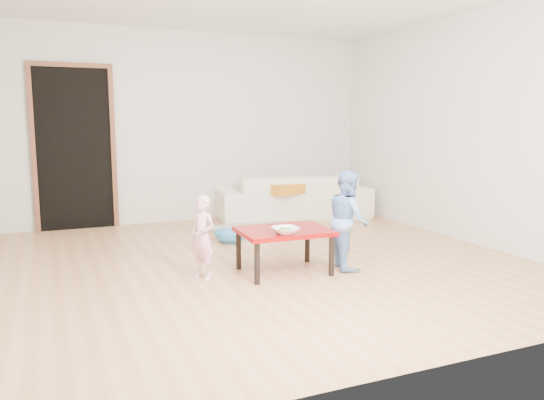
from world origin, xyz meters
TOP-DOWN VIEW (x-y plane):
  - floor at (0.00, 0.00)m, footprint 5.00×5.00m
  - back_wall at (0.00, 2.50)m, footprint 5.00×0.02m
  - right_wall at (2.50, 0.00)m, footprint 0.02×5.00m
  - doorway at (-1.60, 2.48)m, footprint 1.02×0.08m
  - sofa at (1.30, 2.05)m, footprint 2.25×1.13m
  - cushion at (1.02, 1.78)m, footprint 0.60×0.56m
  - red_table at (0.03, -0.41)m, footprint 0.83×0.64m
  - bowl at (-0.04, -0.60)m, footprint 0.24×0.24m
  - broccoli at (-0.04, -0.60)m, footprint 0.12×0.12m
  - child_pink at (-0.71, -0.31)m, footprint 0.29×0.32m
  - child_blue at (0.65, -0.51)m, footprint 0.45×0.52m
  - basin at (-0.02, 0.96)m, footprint 0.39×0.39m
  - blanket at (0.49, 1.36)m, footprint 1.20×1.06m

SIDE VIEW (x-z plane):
  - floor at x=0.00m, z-range -0.01..0.01m
  - blanket at x=0.49m, z-range 0.00..0.05m
  - basin at x=-0.02m, z-range 0.00..0.12m
  - red_table at x=0.03m, z-range 0.00..0.41m
  - sofa at x=1.30m, z-range 0.00..0.63m
  - child_pink at x=-0.71m, z-range 0.00..0.75m
  - broccoli at x=-0.04m, z-range 0.41..0.46m
  - bowl at x=-0.04m, z-range 0.41..0.47m
  - child_blue at x=0.65m, z-range 0.00..0.94m
  - cushion at x=1.02m, z-range 0.41..0.55m
  - doorway at x=-1.60m, z-range -0.03..2.08m
  - back_wall at x=0.00m, z-range 0.00..2.60m
  - right_wall at x=2.50m, z-range 0.00..2.60m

